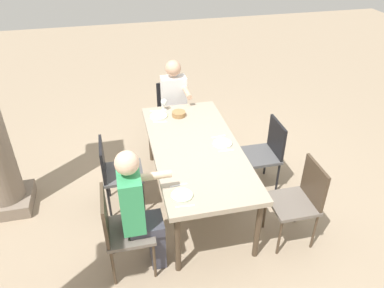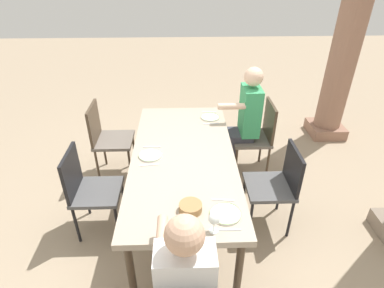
{
  "view_description": "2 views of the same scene",
  "coord_description": "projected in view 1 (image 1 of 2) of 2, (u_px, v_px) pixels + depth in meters",
  "views": [
    {
      "loc": [
        -3.33,
        0.8,
        3.05
      ],
      "look_at": [
        -0.03,
        0.05,
        0.83
      ],
      "focal_mm": 34.95,
      "sensor_mm": 36.0,
      "label": 1
    },
    {
      "loc": [
        2.44,
        0.0,
        2.41
      ],
      "look_at": [
        0.03,
        0.09,
        0.91
      ],
      "focal_mm": 29.52,
      "sensor_mm": 36.0,
      "label": 2
    }
  ],
  "objects": [
    {
      "name": "bread_basket",
      "position": [
        179.0,
        114.0,
        4.68
      ],
      "size": [
        0.17,
        0.17,
        0.06
      ],
      "primitive_type": "cylinder",
      "color": "#9E7547",
      "rests_on": "dining_table"
    },
    {
      "name": "diner_man_white",
      "position": [
        175.0,
        103.0,
        5.19
      ],
      "size": [
        0.5,
        0.35,
        1.28
      ],
      "color": "#3F3F4C",
      "rests_on": "ground"
    },
    {
      "name": "plate_0",
      "position": [
        182.0,
        195.0,
        3.43
      ],
      "size": [
        0.21,
        0.21,
        0.02
      ],
      "color": "white",
      "rests_on": "dining_table"
    },
    {
      "name": "chair_west_south",
      "position": [
        301.0,
        198.0,
        3.76
      ],
      "size": [
        0.44,
        0.44,
        0.92
      ],
      "color": "#6A6158",
      "rests_on": "ground"
    },
    {
      "name": "wine_glass_2",
      "position": [
        164.0,
        102.0,
        4.77
      ],
      "size": [
        0.08,
        0.08,
        0.16
      ],
      "color": "white",
      "rests_on": "dining_table"
    },
    {
      "name": "ground_plane",
      "position": [
        195.0,
        200.0,
        4.54
      ],
      "size": [
        16.0,
        16.0,
        0.0
      ],
      "primitive_type": "plane",
      "color": "gray"
    },
    {
      "name": "fork_1",
      "position": [
        226.0,
        151.0,
        4.04
      ],
      "size": [
        0.02,
        0.17,
        0.01
      ],
      "primitive_type": "cube",
      "rotation": [
        0.0,
        0.0,
        -0.01
      ],
      "color": "silver",
      "rests_on": "dining_table"
    },
    {
      "name": "spoon_0",
      "position": [
        178.0,
        185.0,
        3.55
      ],
      "size": [
        0.03,
        0.17,
        0.01
      ],
      "primitive_type": "cube",
      "rotation": [
        0.0,
        0.0,
        0.09
      ],
      "color": "silver",
      "rests_on": "dining_table"
    },
    {
      "name": "plate_2",
      "position": [
        158.0,
        116.0,
        4.68
      ],
      "size": [
        0.23,
        0.23,
        0.02
      ],
      "color": "white",
      "rests_on": "dining_table"
    },
    {
      "name": "spoon_2",
      "position": [
        157.0,
        111.0,
        4.81
      ],
      "size": [
        0.02,
        0.17,
        0.01
      ],
      "primitive_type": "cube",
      "rotation": [
        0.0,
        0.0,
        -0.03
      ],
      "color": "silver",
      "rests_on": "dining_table"
    },
    {
      "name": "spoon_1",
      "position": [
        218.0,
        136.0,
        4.29
      ],
      "size": [
        0.04,
        0.17,
        0.01
      ],
      "primitive_type": "cube",
      "rotation": [
        0.0,
        0.0,
        0.12
      ],
      "color": "silver",
      "rests_on": "dining_table"
    },
    {
      "name": "chair_head_east",
      "position": [
        173.0,
        108.0,
        5.44
      ],
      "size": [
        0.44,
        0.44,
        0.86
      ],
      "color": "#4F4F50",
      "rests_on": "ground"
    },
    {
      "name": "fork_2",
      "position": [
        160.0,
        122.0,
        4.57
      ],
      "size": [
        0.03,
        0.17,
        0.01
      ],
      "primitive_type": "cube",
      "rotation": [
        0.0,
        0.0,
        -0.11
      ],
      "color": "silver",
      "rests_on": "dining_table"
    },
    {
      "name": "chair_west_north",
      "position": [
        120.0,
        227.0,
        3.43
      ],
      "size": [
        0.44,
        0.44,
        0.92
      ],
      "color": "#6A6158",
      "rests_on": "ground"
    },
    {
      "name": "chair_mid_north",
      "position": [
        116.0,
        170.0,
        4.18
      ],
      "size": [
        0.44,
        0.44,
        0.88
      ],
      "color": "#4F4F50",
      "rests_on": "ground"
    },
    {
      "name": "fork_0",
      "position": [
        185.0,
        206.0,
        3.31
      ],
      "size": [
        0.03,
        0.17,
        0.01
      ],
      "primitive_type": "cube",
      "rotation": [
        0.0,
        0.0,
        -0.07
      ],
      "color": "silver",
      "rests_on": "dining_table"
    },
    {
      "name": "diner_woman_green",
      "position": [
        139.0,
        209.0,
        3.36
      ],
      "size": [
        0.35,
        0.49,
        1.35
      ],
      "color": "#3F3F4C",
      "rests_on": "ground"
    },
    {
      "name": "chair_mid_south",
      "position": [
        266.0,
        150.0,
        4.51
      ],
      "size": [
        0.44,
        0.44,
        0.89
      ],
      "color": "#4F4F50",
      "rests_on": "ground"
    },
    {
      "name": "dining_table",
      "position": [
        196.0,
        151.0,
        4.15
      ],
      "size": [
        2.07,
        0.96,
        0.77
      ],
      "color": "tan",
      "rests_on": "ground"
    },
    {
      "name": "plate_1",
      "position": [
        222.0,
        143.0,
        4.16
      ],
      "size": [
        0.22,
        0.22,
        0.02
      ],
      "color": "white",
      "rests_on": "dining_table"
    }
  ]
}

